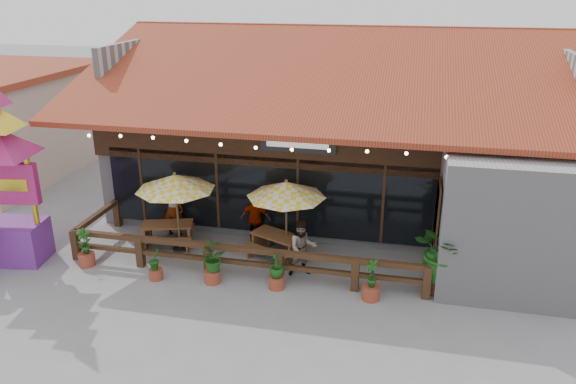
% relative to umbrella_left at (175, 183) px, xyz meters
% --- Properties ---
extents(ground, '(100.00, 100.00, 0.00)m').
position_rel_umbrella_left_xyz_m(ground, '(3.83, -0.68, -2.14)').
color(ground, gray).
rests_on(ground, ground).
extents(restaurant_building, '(15.50, 14.73, 6.09)m').
position_rel_umbrella_left_xyz_m(restaurant_building, '(4.09, 5.93, 0.07)').
color(restaurant_building, '#A2A2A7').
rests_on(restaurant_building, ground).
extents(patio_railing, '(10.00, 2.60, 0.92)m').
position_rel_umbrella_left_xyz_m(patio_railing, '(1.58, -0.94, -1.52)').
color(patio_railing, '#452918').
rests_on(patio_railing, ground).
extents(umbrella_left, '(2.76, 2.76, 2.45)m').
position_rel_umbrella_left_xyz_m(umbrella_left, '(0.00, 0.00, 0.00)').
color(umbrella_left, brown).
rests_on(umbrella_left, ground).
extents(umbrella_right, '(2.51, 2.51, 2.39)m').
position_rel_umbrella_left_xyz_m(umbrella_right, '(3.19, 0.25, -0.05)').
color(umbrella_right, brown).
rests_on(umbrella_right, ground).
extents(picnic_table_left, '(1.81, 1.67, 0.72)m').
position_rel_umbrella_left_xyz_m(picnic_table_left, '(-0.46, 0.22, -1.65)').
color(picnic_table_left, brown).
rests_on(picnic_table_left, ground).
extents(picnic_table_right, '(1.87, 1.77, 0.71)m').
position_rel_umbrella_left_xyz_m(picnic_table_right, '(2.93, 0.20, -1.66)').
color(picnic_table_right, brown).
rests_on(picnic_table_right, ground).
extents(thai_sign_tower, '(2.66, 2.66, 6.33)m').
position_rel_umbrella_left_xyz_m(thai_sign_tower, '(-4.24, -1.59, 1.21)').
color(thai_sign_tower, '#6D2792').
rests_on(thai_sign_tower, ground).
extents(tropical_plant, '(1.81, 1.90, 2.05)m').
position_rel_umbrella_left_xyz_m(tropical_plant, '(7.46, -0.83, -0.97)').
color(tropical_plant, brown).
rests_on(tropical_plant, ground).
extents(diner_a, '(0.66, 0.45, 1.76)m').
position_rel_umbrella_left_xyz_m(diner_a, '(-0.58, 0.96, -1.26)').
color(diner_a, '#392112').
rests_on(diner_a, ground).
extents(diner_b, '(0.95, 0.86, 1.59)m').
position_rel_umbrella_left_xyz_m(diner_b, '(3.85, -0.66, -1.34)').
color(diner_b, '#392112').
rests_on(diner_b, ground).
extents(diner_c, '(0.94, 0.41, 1.59)m').
position_rel_umbrella_left_xyz_m(diner_c, '(2.08, 0.97, -1.34)').
color(diner_c, '#392112').
rests_on(diner_c, ground).
extents(planter_a, '(0.48, 0.46, 1.12)m').
position_rel_umbrella_left_xyz_m(planter_a, '(-2.18, -1.47, -1.67)').
color(planter_a, brown).
rests_on(planter_a, ground).
extents(planter_b, '(0.37, 0.37, 0.90)m').
position_rel_umbrella_left_xyz_m(planter_b, '(0.06, -1.77, -1.73)').
color(planter_b, brown).
rests_on(planter_b, ground).
extents(planter_c, '(0.83, 0.78, 1.08)m').
position_rel_umbrella_left_xyz_m(planter_c, '(1.60, -1.60, -1.53)').
color(planter_c, brown).
rests_on(planter_c, ground).
extents(planter_d, '(0.53, 0.53, 1.02)m').
position_rel_umbrella_left_xyz_m(planter_d, '(3.34, -1.53, -1.65)').
color(planter_d, brown).
rests_on(planter_d, ground).
extents(planter_e, '(0.45, 0.47, 1.11)m').
position_rel_umbrella_left_xyz_m(planter_e, '(5.77, -1.53, -1.67)').
color(planter_e, brown).
rests_on(planter_e, ground).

